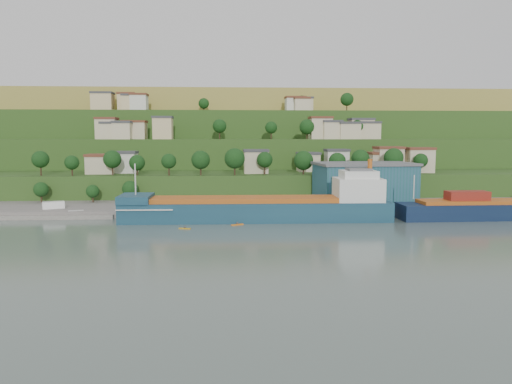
{
  "coord_description": "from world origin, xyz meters",
  "views": [
    {
      "loc": [
        -3.36,
        -127.52,
        23.28
      ],
      "look_at": [
        5.51,
        15.0,
        7.26
      ],
      "focal_mm": 35.0,
      "sensor_mm": 36.0,
      "label": 1
    }
  ],
  "objects": [
    {
      "name": "kayak_yellow",
      "position": [
        -13.63,
        -2.67,
        0.23
      ],
      "size": [
        3.14,
        1.55,
        0.78
      ],
      "rotation": [
        0.0,
        0.0,
        -0.34
      ],
      "color": "#C18F16",
      "rests_on": "ground"
    },
    {
      "name": "ground",
      "position": [
        0.0,
        0.0,
        0.0
      ],
      "size": [
        500.0,
        500.0,
        0.0
      ],
      "primitive_type": "plane",
      "color": "#495853",
      "rests_on": "ground"
    },
    {
      "name": "dinghy",
      "position": [
        -46.26,
        17.12,
        1.62
      ],
      "size": [
        4.53,
        2.79,
        0.85
      ],
      "primitive_type": "cube",
      "rotation": [
        0.0,
        0.0,
        0.3
      ],
      "color": "silver",
      "rests_on": "pebble_beach"
    },
    {
      "name": "caravan",
      "position": [
        -54.09,
        21.78,
        2.62
      ],
      "size": [
        6.6,
        4.64,
        2.84
      ],
      "primitive_type": "cube",
      "rotation": [
        0.0,
        0.0,
        0.39
      ],
      "color": "white",
      "rests_on": "pebble_beach"
    },
    {
      "name": "hillside",
      "position": [
        0.03,
        168.66,
        0.09
      ],
      "size": [
        360.0,
        211.23,
        96.0
      ],
      "color": "#284719",
      "rests_on": "ground"
    },
    {
      "name": "quay",
      "position": [
        20.0,
        28.0,
        0.0
      ],
      "size": [
        220.0,
        26.0,
        4.0
      ],
      "primitive_type": "cube",
      "color": "slate",
      "rests_on": "ground"
    },
    {
      "name": "pebble_beach",
      "position": [
        -55.0,
        22.0,
        0.0
      ],
      "size": [
        40.0,
        18.0,
        2.4
      ],
      "primitive_type": "cube",
      "color": "slate",
      "rests_on": "ground"
    },
    {
      "name": "kayak_orange",
      "position": [
        -0.23,
        2.03,
        0.25
      ],
      "size": [
        3.37,
        1.94,
        0.85
      ],
      "rotation": [
        0.0,
        0.0,
        0.42
      ],
      "color": "orange",
      "rests_on": "ground"
    },
    {
      "name": "cargo_ship_far",
      "position": [
        76.56,
        7.86,
        2.48
      ],
      "size": [
        57.89,
        10.25,
        15.7
      ],
      "rotation": [
        0.0,
        0.0,
        0.01
      ],
      "color": "#0C1737",
      "rests_on": "ground"
    },
    {
      "name": "cargo_ship_near",
      "position": [
        7.6,
        8.96,
        3.05
      ],
      "size": [
        74.36,
        12.83,
        19.07
      ],
      "rotation": [
        0.0,
        0.0,
        -0.02
      ],
      "color": "#13344A",
      "rests_on": "ground"
    },
    {
      "name": "warehouse",
      "position": [
        41.66,
        31.0,
        8.43
      ],
      "size": [
        32.41,
        21.4,
        12.8
      ],
      "rotation": [
        0.0,
        0.0,
        0.08
      ],
      "color": "#1F575D",
      "rests_on": "quay"
    }
  ]
}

